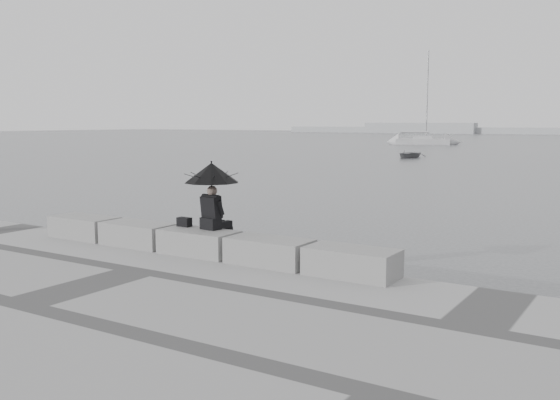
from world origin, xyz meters
The scene contains 10 objects.
ground centered at (0.00, 0.00, 0.00)m, with size 360.00×360.00×0.00m, color #4A4D4F.
stone_block_far_left centered at (-3.40, -0.45, 0.75)m, with size 1.60×0.80×0.50m, color gray.
stone_block_left centered at (-1.70, -0.45, 0.75)m, with size 1.60×0.80×0.50m, color gray.
stone_block_centre centered at (0.00, -0.45, 0.75)m, with size 1.60×0.80×0.50m, color gray.
stone_block_right centered at (1.70, -0.45, 0.75)m, with size 1.60×0.80×0.50m, color gray.
stone_block_far_right centered at (3.40, -0.45, 0.75)m, with size 1.60×0.80×0.50m, color gray.
seated_person centered at (0.14, -0.20, 1.99)m, with size 1.12×1.12×1.39m.
bag centered at (-0.54, -0.26, 1.09)m, with size 0.29×0.17×0.19m, color black.
sailboat_left centered at (-21.39, 73.60, 0.53)m, with size 7.62×4.59×12.90m.
dinghy centered at (-11.66, 42.34, 0.29)m, with size 3.42×1.45×0.58m, color slate.
Camera 1 is at (7.97, -10.03, 3.17)m, focal length 40.00 mm.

